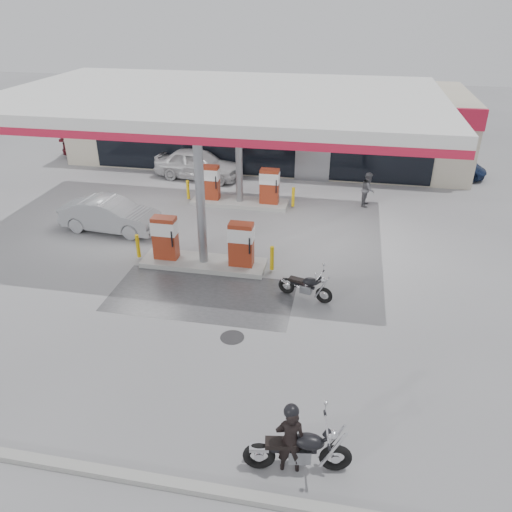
% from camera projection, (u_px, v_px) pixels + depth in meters
% --- Properties ---
extents(ground, '(90.00, 90.00, 0.00)m').
position_uv_depth(ground, '(187.00, 294.00, 16.43)').
color(ground, gray).
rests_on(ground, ground).
extents(wet_patch, '(6.00, 3.00, 0.00)m').
position_uv_depth(wet_patch, '(202.00, 295.00, 16.35)').
color(wet_patch, '#4C4C4F').
rests_on(wet_patch, ground).
extents(drain_cover, '(0.70, 0.70, 0.01)m').
position_uv_depth(drain_cover, '(232.00, 337.00, 14.36)').
color(drain_cover, '#38383A').
rests_on(drain_cover, ground).
extents(kerb, '(28.00, 0.25, 0.15)m').
position_uv_depth(kerb, '(83.00, 469.00, 10.33)').
color(kerb, gray).
rests_on(kerb, ground).
extents(store_building, '(22.00, 8.22, 4.00)m').
position_uv_depth(store_building, '(269.00, 122.00, 29.31)').
color(store_building, beige).
rests_on(store_building, ground).
extents(canopy, '(16.00, 10.02, 5.51)m').
position_uv_depth(canopy, '(220.00, 101.00, 18.30)').
color(canopy, silver).
rests_on(canopy, ground).
extents(pump_island_near, '(5.14, 1.30, 1.78)m').
position_uv_depth(pump_island_near, '(203.00, 248.00, 17.83)').
color(pump_island_near, '#9E9E99').
rests_on(pump_island_near, ground).
extents(pump_island_far, '(5.14, 1.30, 1.78)m').
position_uv_depth(pump_island_far, '(240.00, 190.00, 23.04)').
color(pump_island_far, '#9E9E99').
rests_on(pump_island_far, ground).
extents(main_motorcycle, '(2.26, 0.86, 1.16)m').
position_uv_depth(main_motorcycle, '(299.00, 451.00, 10.19)').
color(main_motorcycle, black).
rests_on(main_motorcycle, ground).
extents(biker_main, '(0.65, 0.48, 1.66)m').
position_uv_depth(biker_main, '(290.00, 440.00, 10.04)').
color(biker_main, black).
rests_on(biker_main, ground).
extents(parked_motorcycle, '(1.83, 0.87, 0.96)m').
position_uv_depth(parked_motorcycle, '(306.00, 287.00, 16.02)').
color(parked_motorcycle, black).
rests_on(parked_motorcycle, ground).
extents(sedan_white, '(4.83, 2.47, 1.57)m').
position_uv_depth(sedan_white, '(198.00, 164.00, 26.27)').
color(sedan_white, '#BCBCBE').
rests_on(sedan_white, ground).
extents(attendant, '(0.71, 0.85, 1.58)m').
position_uv_depth(attendant, '(368.00, 189.00, 22.89)').
color(attendant, '#56565B').
rests_on(attendant, ground).
extents(hatchback_silver, '(4.25, 1.77, 1.37)m').
position_uv_depth(hatchback_silver, '(111.00, 215.00, 20.52)').
color(hatchback_silver, '#989BA0').
rests_on(hatchback_silver, ground).
extents(parked_car_left, '(4.43, 2.44, 1.22)m').
position_uv_depth(parked_car_left, '(99.00, 146.00, 29.96)').
color(parked_car_left, '#551219').
rests_on(parked_car_left, ground).
extents(parked_car_right, '(4.21, 2.23, 1.13)m').
position_uv_depth(parked_car_right, '(446.00, 166.00, 26.64)').
color(parked_car_right, '#16264C').
rests_on(parked_car_right, ground).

